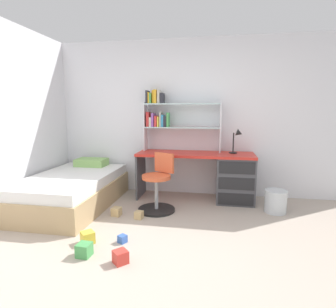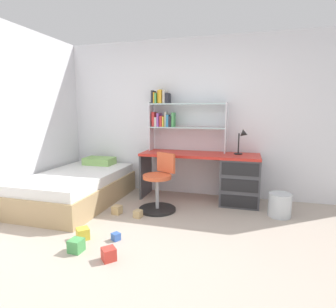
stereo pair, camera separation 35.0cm
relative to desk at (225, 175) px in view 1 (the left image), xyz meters
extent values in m
cube|color=#B2A393|center=(-0.60, -1.94, -0.42)|extent=(5.41, 5.50, 0.02)
cube|color=silver|center=(-0.60, 0.34, 0.86)|extent=(5.41, 0.06, 2.54)
cube|color=red|center=(-0.46, 0.00, 0.31)|extent=(1.80, 0.57, 0.04)
cube|color=#4C4C51|center=(0.16, 0.00, -0.06)|extent=(0.56, 0.55, 0.70)
cube|color=#4C4C51|center=(-1.35, 0.00, -0.06)|extent=(0.03, 0.52, 0.70)
cube|color=black|center=(0.16, -0.27, -0.29)|extent=(0.51, 0.01, 0.18)
cube|color=black|center=(0.16, -0.27, -0.06)|extent=(0.51, 0.01, 0.18)
cube|color=black|center=(0.16, -0.27, 0.18)|extent=(0.51, 0.01, 0.18)
cube|color=silver|center=(-1.31, 0.17, 0.73)|extent=(0.02, 0.22, 0.79)
cube|color=silver|center=(-0.09, 0.17, 0.73)|extent=(0.02, 0.22, 0.79)
cube|color=silver|center=(-0.70, 0.17, 0.72)|extent=(1.20, 0.22, 0.02)
cube|color=silver|center=(-0.70, 0.17, 1.09)|extent=(1.20, 0.22, 0.02)
cube|color=red|center=(-1.25, 0.17, 0.85)|extent=(0.04, 0.14, 0.24)
cube|color=beige|center=(-1.21, 0.17, 0.80)|extent=(0.04, 0.18, 0.15)
cube|color=purple|center=(-1.17, 0.17, 0.84)|extent=(0.03, 0.19, 0.22)
cube|color=red|center=(-1.12, 0.17, 0.82)|extent=(0.04, 0.18, 0.18)
cube|color=yellow|center=(-1.08, 0.17, 0.81)|extent=(0.02, 0.17, 0.16)
cube|color=beige|center=(-1.05, 0.17, 0.85)|extent=(0.02, 0.14, 0.24)
cube|color=#338CBF|center=(-1.01, 0.17, 0.82)|extent=(0.04, 0.13, 0.19)
cube|color=#26262D|center=(-0.97, 0.17, 0.81)|extent=(0.04, 0.16, 0.17)
cube|color=#4CA559|center=(-0.92, 0.17, 0.84)|extent=(0.03, 0.14, 0.23)
cube|color=#26262D|center=(-1.26, 0.17, 1.20)|extent=(0.03, 0.19, 0.20)
cube|color=gold|center=(-1.23, 0.17, 1.19)|extent=(0.02, 0.18, 0.17)
cube|color=#4CA559|center=(-1.20, 0.17, 1.18)|extent=(0.03, 0.19, 0.16)
cube|color=gold|center=(-1.17, 0.17, 1.20)|extent=(0.02, 0.12, 0.21)
cube|color=gold|center=(-1.12, 0.17, 1.21)|extent=(0.04, 0.19, 0.21)
cube|color=beige|center=(-1.07, 0.17, 1.20)|extent=(0.04, 0.15, 0.20)
cube|color=#26262D|center=(-1.02, 0.17, 1.18)|extent=(0.04, 0.19, 0.16)
cylinder|color=black|center=(0.11, 0.08, 0.34)|extent=(0.12, 0.12, 0.02)
cylinder|color=black|center=(0.11, 0.08, 0.50)|extent=(0.02, 0.02, 0.30)
cone|color=black|center=(0.19, 0.03, 0.65)|extent=(0.12, 0.11, 0.13)
cylinder|color=black|center=(-0.95, -0.62, -0.39)|extent=(0.52, 0.52, 0.03)
cylinder|color=#A5A8AD|center=(-0.95, -0.62, -0.18)|extent=(0.05, 0.05, 0.46)
cylinder|color=#D85933|center=(-0.95, -0.62, 0.08)|extent=(0.40, 0.40, 0.05)
cube|color=#D85933|center=(-0.87, -0.45, 0.26)|extent=(0.30, 0.18, 0.28)
cube|color=tan|center=(-2.22, -0.64, -0.24)|extent=(1.12, 1.86, 0.33)
cube|color=white|center=(-2.22, -0.64, -0.01)|extent=(1.06, 1.80, 0.14)
cube|color=#8CBF66|center=(-2.22, 0.04, 0.12)|extent=(0.50, 0.32, 0.12)
cylinder|color=silver|center=(0.68, -0.38, -0.25)|extent=(0.29, 0.29, 0.31)
cube|color=#3860B7|center=(-1.10, -1.59, -0.37)|extent=(0.11, 0.11, 0.08)
cube|color=tan|center=(-1.11, -0.94, -0.36)|extent=(0.11, 0.11, 0.10)
cube|color=gold|center=(-1.46, -1.67, -0.34)|extent=(0.18, 0.18, 0.13)
cube|color=red|center=(-0.99, -1.98, -0.35)|extent=(0.17, 0.17, 0.12)
cube|color=#479E51|center=(-1.37, -1.92, -0.34)|extent=(0.14, 0.14, 0.13)
cube|color=tan|center=(-1.44, -0.89, -0.35)|extent=(0.13, 0.13, 0.11)
camera|label=1|loc=(-0.14, -4.18, 0.99)|focal=29.01mm
camera|label=2|loc=(0.20, -4.10, 0.99)|focal=29.01mm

